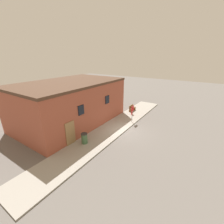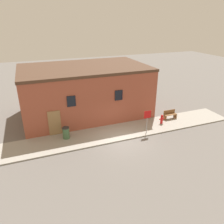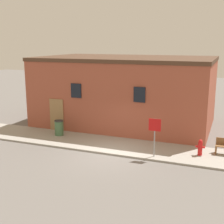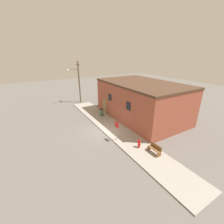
# 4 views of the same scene
# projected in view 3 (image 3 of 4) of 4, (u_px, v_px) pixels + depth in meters

# --- Properties ---
(ground_plane) EXTENTS (80.00, 80.00, 0.00)m
(ground_plane) POSITION_uv_depth(u_px,v_px,m) (109.00, 155.00, 16.44)
(ground_plane) COLOR #66605B
(sidewalk) EXTENTS (21.94, 2.89, 0.10)m
(sidewalk) POSITION_uv_depth(u_px,v_px,m) (118.00, 146.00, 17.74)
(sidewalk) COLOR #9E998E
(sidewalk) RESTS_ON ground
(brick_building) EXTENTS (11.95, 7.39, 4.81)m
(brick_building) POSITION_uv_depth(u_px,v_px,m) (126.00, 91.00, 22.29)
(brick_building) COLOR #9E4C38
(brick_building) RESTS_ON ground
(fire_hydrant) EXTENTS (0.48, 0.23, 0.84)m
(fire_hydrant) POSITION_uv_depth(u_px,v_px,m) (200.00, 147.00, 16.07)
(fire_hydrant) COLOR red
(fire_hydrant) RESTS_ON sidewalk
(stop_sign) EXTENTS (0.63, 0.06, 1.99)m
(stop_sign) POSITION_uv_depth(u_px,v_px,m) (155.00, 131.00, 15.66)
(stop_sign) COLOR gray
(stop_sign) RESTS_ON sidewalk
(trash_bin) EXTENTS (0.56, 0.56, 0.95)m
(trash_bin) POSITION_uv_depth(u_px,v_px,m) (59.00, 128.00, 19.53)
(trash_bin) COLOR #426642
(trash_bin) RESTS_ON sidewalk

